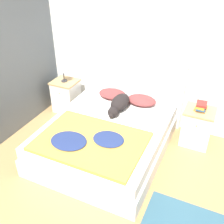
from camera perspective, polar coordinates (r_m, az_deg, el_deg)
ground_plane at (r=3.49m, az=-8.19°, el=-18.13°), size 16.00×16.00×0.00m
wall_back at (r=4.39m, az=5.64°, el=13.47°), size 9.00×0.06×2.55m
wall_side_left at (r=4.38m, az=-21.14°, el=11.48°), size 0.06×3.10×2.55m
bed at (r=3.98m, az=-1.23°, el=-5.58°), size 1.70×2.03×0.47m
headboard at (r=4.60m, az=4.38°, el=5.21°), size 1.78×0.06×1.14m
nightstand_left at (r=5.01m, az=-9.93°, el=3.51°), size 0.45×0.42×0.61m
nightstand_right at (r=4.29m, az=18.01°, el=-3.07°), size 0.45×0.42×0.61m
pillow_left at (r=4.51m, az=0.08°, el=3.96°), size 0.48×0.35×0.12m
pillow_right at (r=4.35m, az=6.45°, el=2.55°), size 0.48×0.35×0.12m
quilt at (r=3.49m, az=-4.84°, el=-6.32°), size 1.40×1.01×0.08m
dog at (r=4.13m, az=1.59°, el=1.80°), size 0.26×0.69×0.23m
book_stack at (r=4.11m, az=18.85°, el=1.12°), size 0.18×0.23×0.12m
table_lamp at (r=4.77m, az=-10.63°, el=9.34°), size 0.20×0.20×0.33m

